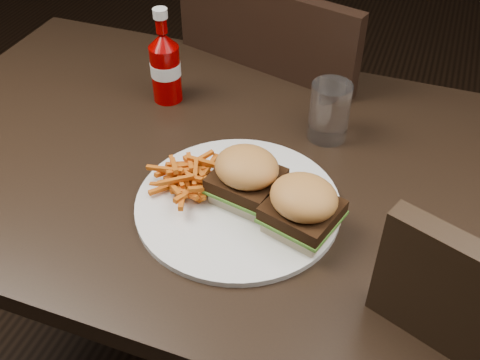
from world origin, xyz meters
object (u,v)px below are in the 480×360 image
(plate, at_px, (238,204))
(chair_far, at_px, (301,134))
(tumbler, at_px, (329,112))
(dining_table, at_px, (203,162))
(ketchup_bottle, at_px, (166,74))

(plate, bearing_deg, chair_far, 94.10)
(plate, distance_m, tumbler, 0.27)
(dining_table, distance_m, tumbler, 0.26)
(ketchup_bottle, height_order, tumbler, ketchup_bottle)
(dining_table, height_order, ketchup_bottle, ketchup_bottle)
(dining_table, height_order, tumbler, tumbler)
(chair_far, bearing_deg, dining_table, 98.43)
(dining_table, height_order, chair_far, dining_table)
(chair_far, bearing_deg, ketchup_bottle, 77.66)
(dining_table, bearing_deg, chair_far, 83.31)
(tumbler, bearing_deg, dining_table, -146.46)
(chair_far, xyz_separation_m, tumbler, (0.14, -0.41, 0.38))
(dining_table, relative_size, chair_far, 2.53)
(chair_far, xyz_separation_m, plate, (0.05, -0.66, 0.33))
(ketchup_bottle, bearing_deg, plate, -45.51)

